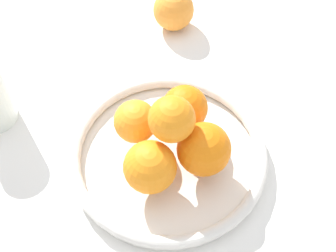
% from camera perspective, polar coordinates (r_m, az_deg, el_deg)
% --- Properties ---
extents(ground_plane, '(4.00, 4.00, 0.00)m').
position_cam_1_polar(ground_plane, '(0.79, 0.00, -4.19)').
color(ground_plane, white).
extents(fruit_bowl, '(0.33, 0.33, 0.03)m').
position_cam_1_polar(fruit_bowl, '(0.77, 0.00, -3.56)').
color(fruit_bowl, silver).
rests_on(fruit_bowl, ground_plane).
extents(orange_pile, '(0.18, 0.18, 0.13)m').
position_cam_1_polar(orange_pile, '(0.72, 0.49, -1.22)').
color(orange_pile, orange).
rests_on(orange_pile, fruit_bowl).
extents(stray_orange, '(0.08, 0.08, 0.08)m').
position_cam_1_polar(stray_orange, '(0.97, 0.69, 13.96)').
color(stray_orange, orange).
rests_on(stray_orange, ground_plane).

